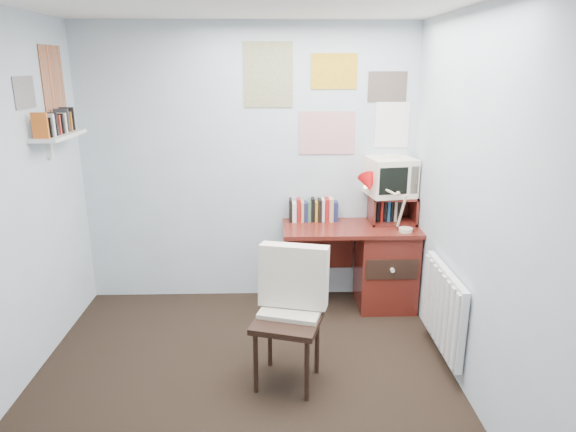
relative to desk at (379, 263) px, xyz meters
name	(u,v)px	position (x,y,z in m)	size (l,w,h in m)	color
ground	(241,408)	(-1.17, -1.48, -0.41)	(3.50, 3.50, 0.00)	black
back_wall	(249,167)	(-1.17, 0.27, 0.84)	(3.00, 0.02, 2.50)	silver
right_wall	(492,222)	(0.33, -1.48, 0.84)	(0.02, 3.50, 2.50)	silver
desk	(379,263)	(0.00, 0.00, 0.00)	(1.20, 0.55, 0.76)	maroon
desk_chair	(287,322)	(-0.87, -1.19, 0.06)	(0.47, 0.45, 0.93)	black
desk_lamp	(407,208)	(0.18, -0.17, 0.57)	(0.30, 0.26, 0.43)	red
tv_riser	(392,209)	(0.12, 0.11, 0.48)	(0.40, 0.30, 0.25)	maroon
crt_tv	(391,175)	(0.09, 0.13, 0.79)	(0.39, 0.36, 0.37)	#F0E6C9
book_row	(322,209)	(-0.51, 0.18, 0.46)	(0.60, 0.14, 0.22)	maroon
radiator	(443,308)	(0.29, -0.93, 0.01)	(0.09, 0.80, 0.60)	white
wall_shelf	(59,136)	(-2.57, -0.38, 1.21)	(0.20, 0.62, 0.24)	white
posters_back	(328,99)	(-0.47, 0.26, 1.44)	(1.20, 0.01, 0.90)	white
posters_left	(39,84)	(-2.67, -0.38, 1.59)	(0.01, 0.70, 0.60)	white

